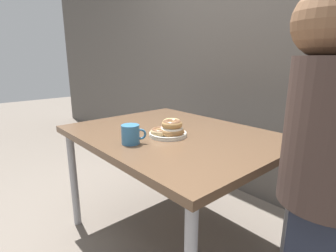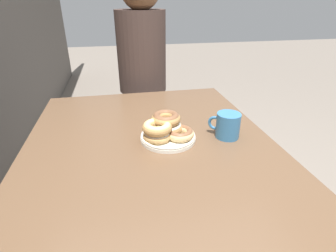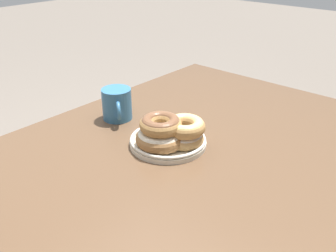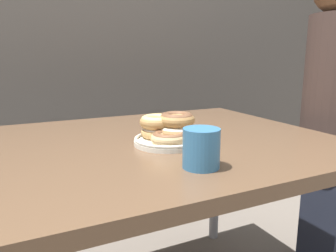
{
  "view_description": "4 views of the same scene",
  "coord_description": "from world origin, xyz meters",
  "views": [
    {
      "loc": [
        1.13,
        -0.82,
        1.18
      ],
      "look_at": [
        0.04,
        0.13,
        0.8
      ],
      "focal_mm": 28.0,
      "sensor_mm": 36.0,
      "label": 1
    },
    {
      "loc": [
        -0.87,
        0.31,
        1.25
      ],
      "look_at": [
        0.04,
        0.13,
        0.8
      ],
      "focal_mm": 28.0,
      "sensor_mm": 36.0,
      "label": 2
    },
    {
      "loc": [
        0.74,
        0.75,
        1.27
      ],
      "look_at": [
        0.04,
        0.13,
        0.8
      ],
      "focal_mm": 40.0,
      "sensor_mm": 36.0,
      "label": 3
    },
    {
      "loc": [
        -0.41,
        -0.79,
        1.02
      ],
      "look_at": [
        0.04,
        0.13,
        0.8
      ],
      "focal_mm": 35.0,
      "sensor_mm": 36.0,
      "label": 4
    }
  ],
  "objects": [
    {
      "name": "coffee_mug",
      "position": [
        0.01,
        -0.11,
        0.79
      ],
      "size": [
        0.1,
        0.12,
        0.1
      ],
      "color": "teal",
      "rests_on": "dining_table"
    },
    {
      "name": "dining_table",
      "position": [
        0.0,
        0.21,
        0.67
      ],
      "size": [
        1.26,
        0.97,
        0.74
      ],
      "color": "brown",
      "rests_on": "ground_plane"
    },
    {
      "name": "donut_plate",
      "position": [
        0.04,
        0.14,
        0.78
      ],
      "size": [
        0.24,
        0.24,
        0.1
      ],
      "color": "silver",
      "rests_on": "dining_table"
    }
  ]
}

